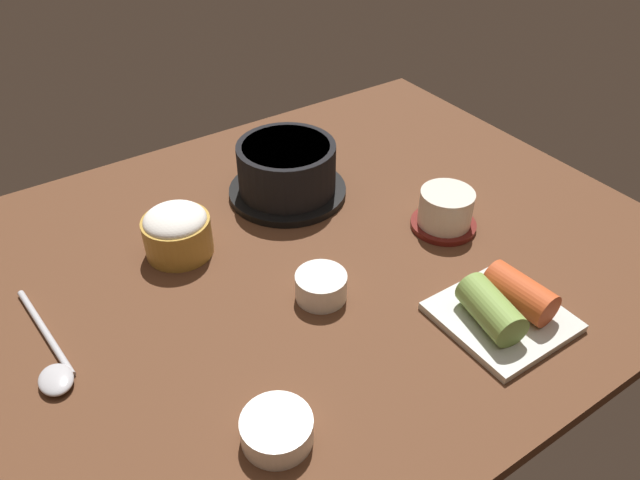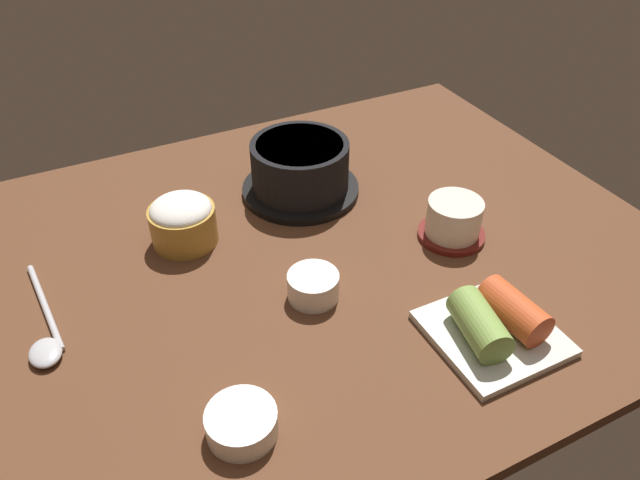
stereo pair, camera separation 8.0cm
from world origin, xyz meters
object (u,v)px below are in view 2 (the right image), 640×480
at_px(stone_pot, 300,169).
at_px(kimchi_plate, 495,323).
at_px(tea_cup_with_saucer, 453,220).
at_px(spoon, 45,336).
at_px(banchan_cup_center, 313,285).
at_px(rice_bowl, 183,220).
at_px(side_bowl_near, 242,422).

relative_size(stone_pot, kimchi_plate, 1.30).
relative_size(tea_cup_with_saucer, spoon, 0.50).
height_order(tea_cup_with_saucer, banchan_cup_center, tea_cup_with_saucer).
bearing_deg(tea_cup_with_saucer, spoon, 174.65).
bearing_deg(spoon, rice_bowl, 28.59).
bearing_deg(kimchi_plate, rice_bowl, 128.48).
bearing_deg(banchan_cup_center, rice_bowl, 121.25).
bearing_deg(rice_bowl, kimchi_plate, -51.52).
height_order(stone_pot, rice_bowl, stone_pot).
bearing_deg(banchan_cup_center, spoon, 166.70).
bearing_deg(banchan_cup_center, stone_pot, 68.73).
height_order(kimchi_plate, side_bowl_near, kimchi_plate).
relative_size(banchan_cup_center, spoon, 0.34).
bearing_deg(kimchi_plate, side_bowl_near, 178.17).
height_order(stone_pot, side_bowl_near, stone_pot).
height_order(rice_bowl, banchan_cup_center, rice_bowl).
bearing_deg(rice_bowl, side_bowl_near, -96.84).
relative_size(tea_cup_with_saucer, banchan_cup_center, 1.46).
height_order(rice_bowl, kimchi_plate, rice_bowl).
bearing_deg(rice_bowl, tea_cup_with_saucer, -25.16).
height_order(side_bowl_near, spoon, side_bowl_near).
xyz_separation_m(tea_cup_with_saucer, spoon, (-0.54, 0.05, -0.02)).
bearing_deg(side_bowl_near, banchan_cup_center, 44.05).
bearing_deg(rice_bowl, stone_pot, 11.25).
xyz_separation_m(rice_bowl, side_bowl_near, (-0.04, -0.33, -0.02)).
xyz_separation_m(stone_pot, tea_cup_with_saucer, (0.14, -0.20, -0.01)).
distance_m(tea_cup_with_saucer, side_bowl_near, 0.41).
xyz_separation_m(rice_bowl, tea_cup_with_saucer, (0.34, -0.16, -0.01)).
bearing_deg(stone_pot, rice_bowl, -168.75).
distance_m(stone_pot, side_bowl_near, 0.44).
distance_m(rice_bowl, spoon, 0.23).
bearing_deg(side_bowl_near, spoon, 126.34).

